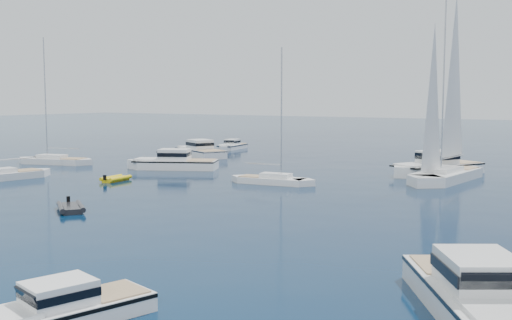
{
  "coord_description": "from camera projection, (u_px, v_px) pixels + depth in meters",
  "views": [
    {
      "loc": [
        27.94,
        -22.69,
        7.79
      ],
      "look_at": [
        -0.91,
        23.58,
        2.2
      ],
      "focal_mm": 43.2,
      "sensor_mm": 36.0,
      "label": 1
    }
  ],
  "objects": [
    {
      "name": "motor_cruiser_centre",
      "position": [
        173.0,
        169.0,
        66.81
      ],
      "size": [
        11.0,
        7.51,
        2.79
      ],
      "primitive_type": null,
      "rotation": [
        0.0,
        0.0,
        2.02
      ],
      "color": "white",
      "rests_on": "ground"
    },
    {
      "name": "sailboat_sails_r",
      "position": [
        446.0,
        181.0,
        57.57
      ],
      "size": [
        5.06,
        14.08,
        20.24
      ],
      "primitive_type": null,
      "rotation": [
        0.0,
        0.0,
        3.03
      ],
      "color": "white",
      "rests_on": "ground"
    },
    {
      "name": "motor_cruiser_far_l",
      "position": [
        199.0,
        156.0,
        81.04
      ],
      "size": [
        11.16,
        8.0,
        2.85
      ],
      "primitive_type": null,
      "rotation": [
        0.0,
        0.0,
        1.09
      ],
      "color": "white",
      "rests_on": "ground"
    },
    {
      "name": "tender_grey_far",
      "position": [
        167.0,
        164.0,
        71.94
      ],
      "size": [
        4.24,
        2.34,
        0.95
      ],
      "primitive_type": null,
      "rotation": [
        0.0,
        0.0,
        1.59
      ],
      "color": "black",
      "rests_on": "ground"
    },
    {
      "name": "tender_yellow",
      "position": [
        116.0,
        181.0,
        57.26
      ],
      "size": [
        2.06,
        3.26,
        0.95
      ],
      "primitive_type": null,
      "rotation": [
        0.0,
        0.0,
        0.1
      ],
      "color": "yellow",
      "rests_on": "ground"
    },
    {
      "name": "sailboat_fore",
      "position": [
        1.0,
        180.0,
        58.15
      ],
      "size": [
        4.72,
        10.76,
        15.33
      ],
      "primitive_type": null,
      "rotation": [
        0.0,
        0.0,
        2.94
      ],
      "color": "silver",
      "rests_on": "ground"
    },
    {
      "name": "ground",
      "position": [
        48.0,
        236.0,
        34.65
      ],
      "size": [
        400.0,
        400.0,
        0.0
      ],
      "primitive_type": "plane",
      "color": "#072949",
      "rests_on": "ground"
    },
    {
      "name": "motor_cruiser_distant",
      "position": [
        435.0,
        175.0,
        62.03
      ],
      "size": [
        8.55,
        12.03,
        3.07
      ],
      "primitive_type": null,
      "rotation": [
        0.0,
        0.0,
        2.66
      ],
      "color": "white",
      "rests_on": "ground"
    },
    {
      "name": "tender_grey_near",
      "position": [
        71.0,
        211.0,
        42.26
      ],
      "size": [
        4.11,
        3.76,
        0.95
      ],
      "primitive_type": null,
      "rotation": [
        0.0,
        0.0,
        4.08
      ],
      "color": "black",
      "rests_on": "ground"
    },
    {
      "name": "motor_cruiser_right",
      "position": [
        480.0,
        318.0,
        21.83
      ],
      "size": [
        8.5,
        10.94,
        2.84
      ],
      "primitive_type": null,
      "rotation": [
        0.0,
        0.0,
        3.69
      ],
      "color": "silver",
      "rests_on": "ground"
    },
    {
      "name": "motor_cruiser_horizon",
      "position": [
        232.0,
        149.0,
        92.2
      ],
      "size": [
        3.24,
        7.56,
        1.92
      ],
      "primitive_type": null,
      "rotation": [
        0.0,
        0.0,
        3.28
      ],
      "color": "white",
      "rests_on": "ground"
    },
    {
      "name": "sailboat_mid_l",
      "position": [
        55.0,
        164.0,
        71.9
      ],
      "size": [
        10.67,
        5.31,
        15.18
      ],
      "primitive_type": null,
      "rotation": [
        0.0,
        0.0,
        1.84
      ],
      "color": "silver",
      "rests_on": "ground"
    },
    {
      "name": "sailboat_centre",
      "position": [
        272.0,
        184.0,
        55.54
      ],
      "size": [
        8.79,
        3.29,
        12.61
      ],
      "primitive_type": null,
      "rotation": [
        0.0,
        0.0,
        4.84
      ],
      "color": "white",
      "rests_on": "ground"
    }
  ]
}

